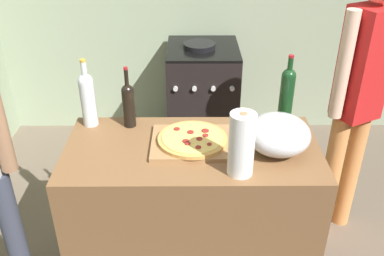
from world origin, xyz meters
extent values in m
cube|color=#6B5B4C|center=(0.00, 1.26, -0.01)|extent=(4.14, 3.13, 0.02)
cube|color=brown|center=(-0.12, 0.67, 0.47)|extent=(1.24, 0.61, 0.94)
cube|color=#9E7247|center=(-0.11, 0.70, 0.95)|extent=(0.40, 0.32, 0.02)
cylinder|color=tan|center=(-0.11, 0.70, 0.97)|extent=(0.34, 0.34, 0.02)
cylinder|color=#EAC660|center=(-0.11, 0.70, 0.98)|extent=(0.30, 0.30, 0.00)
cylinder|color=maroon|center=(-0.14, 0.64, 0.98)|extent=(0.03, 0.03, 0.01)
cylinder|color=maroon|center=(-0.19, 0.77, 0.98)|extent=(0.03, 0.03, 0.01)
cylinder|color=maroon|center=(-0.15, 0.66, 0.98)|extent=(0.03, 0.03, 0.01)
cylinder|color=maroon|center=(-0.08, 0.68, 0.98)|extent=(0.03, 0.03, 0.01)
cylinder|color=maroon|center=(-0.12, 0.74, 0.98)|extent=(0.03, 0.03, 0.01)
cylinder|color=maroon|center=(-0.05, 0.75, 0.98)|extent=(0.04, 0.04, 0.01)
cylinder|color=maroon|center=(-0.05, 0.71, 0.98)|extent=(0.03, 0.03, 0.01)
cylinder|color=maroon|center=(-0.09, 0.60, 0.98)|extent=(0.03, 0.03, 0.01)
cylinder|color=maroon|center=(-0.03, 0.63, 0.98)|extent=(0.02, 0.02, 0.01)
cylinder|color=#B2B2B7|center=(0.29, 0.64, 0.94)|extent=(0.13, 0.13, 0.01)
ellipsoid|color=silver|center=(0.29, 0.64, 1.03)|extent=(0.30, 0.30, 0.18)
cylinder|color=white|center=(0.09, 0.46, 1.09)|extent=(0.11, 0.11, 0.29)
cylinder|color=#997551|center=(0.09, 0.46, 1.09)|extent=(0.03, 0.03, 0.30)
cylinder|color=silver|center=(-0.65, 0.90, 1.06)|extent=(0.08, 0.08, 0.25)
sphere|color=silver|center=(-0.65, 0.90, 1.19)|extent=(0.08, 0.08, 0.08)
cylinder|color=silver|center=(-0.65, 0.90, 1.25)|extent=(0.03, 0.03, 0.08)
cylinder|color=gold|center=(-0.65, 0.90, 1.30)|extent=(0.03, 0.03, 0.01)
cylinder|color=black|center=(-0.44, 0.89, 1.04)|extent=(0.06, 0.06, 0.20)
sphere|color=black|center=(-0.44, 0.89, 1.14)|extent=(0.06, 0.06, 0.06)
cylinder|color=black|center=(-0.44, 0.89, 1.21)|extent=(0.02, 0.02, 0.10)
cylinder|color=maroon|center=(-0.44, 0.89, 1.26)|extent=(0.02, 0.02, 0.01)
cylinder|color=#143819|center=(0.37, 0.91, 1.08)|extent=(0.07, 0.07, 0.27)
sphere|color=#143819|center=(0.37, 0.91, 1.21)|extent=(0.07, 0.07, 0.07)
cylinder|color=#143819|center=(0.37, 0.91, 1.27)|extent=(0.03, 0.03, 0.07)
cylinder|color=maroon|center=(0.37, 0.91, 1.31)|extent=(0.03, 0.03, 0.01)
cube|color=black|center=(-0.02, 2.18, 0.45)|extent=(0.57, 0.60, 0.89)
cube|color=black|center=(-0.02, 2.18, 0.90)|extent=(0.57, 0.60, 0.02)
cylinder|color=silver|center=(-0.23, 1.87, 0.70)|extent=(0.04, 0.02, 0.04)
cylinder|color=silver|center=(-0.09, 1.87, 0.70)|extent=(0.04, 0.02, 0.04)
cylinder|color=silver|center=(0.05, 1.87, 0.70)|extent=(0.04, 0.02, 0.04)
cylinder|color=silver|center=(0.19, 1.87, 0.70)|extent=(0.04, 0.02, 0.04)
cylinder|color=black|center=(-0.05, 2.16, 0.93)|extent=(0.25, 0.25, 0.04)
cylinder|color=#383D4C|center=(-1.08, 0.64, 0.40)|extent=(0.11, 0.11, 0.81)
cylinder|color=#D88C4C|center=(0.92, 1.18, 0.43)|extent=(0.11, 0.11, 0.86)
cylinder|color=#D88C4C|center=(0.77, 1.11, 0.43)|extent=(0.11, 0.11, 0.86)
cube|color=red|center=(0.84, 1.15, 1.18)|extent=(0.29, 0.28, 0.64)
cylinder|color=beige|center=(0.70, 1.08, 1.19)|extent=(0.08, 0.08, 0.61)
camera|label=1|loc=(-0.13, -1.06, 2.06)|focal=39.91mm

